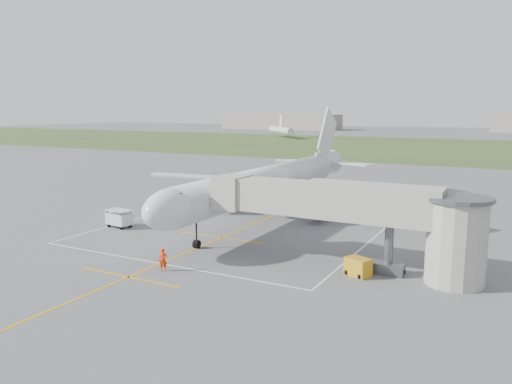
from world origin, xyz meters
The scene contains 11 objects.
ground centered at (0.00, 0.00, 0.00)m, with size 700.00×700.00×0.00m, color #565659.
grass_strip centered at (0.00, 130.00, 0.01)m, with size 700.00×120.00×0.02m, color #364D21.
apron_markings centered at (0.00, -5.82, 0.01)m, with size 28.20×60.00×0.01m.
airliner centered at (0.00, 0.75, 4.39)m, with size 38.93×46.75×13.52m.
jet_bridge centered at (15.72, -13.50, 4.74)m, with size 23.40×5.00×7.20m.
gpu_unit centered at (15.99, -15.10, 0.72)m, with size 2.28×1.96×1.45m.
baggage_cart centered at (-12.66, -11.42, 1.02)m, with size 3.08×2.10×2.00m.
ramp_worker_nose centered at (1.52, -21.49, 0.96)m, with size 0.70×0.46×1.92m, color #FD3108.
ramp_worker_wing centered at (-8.50, -0.40, 0.81)m, with size 0.79×0.61×1.62m, color #FF4308.
distant_hangars centered at (-16.15, 265.19, 5.17)m, with size 345.00×49.00×12.00m.
distant_aircraft centered at (12.55, 178.48, 3.59)m, with size 200.79×52.29×8.85m.
Camera 1 is at (26.74, -52.73, 13.12)m, focal length 35.00 mm.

